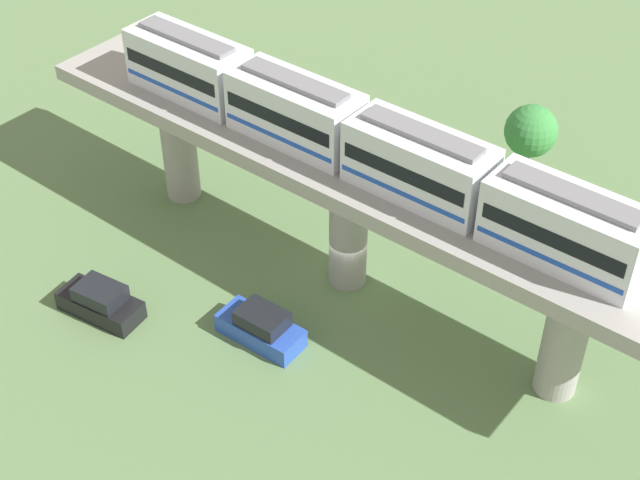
# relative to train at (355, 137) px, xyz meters

# --- Properties ---
(ground_plane) EXTENTS (120.00, 120.00, 0.00)m
(ground_plane) POSITION_rel_train_xyz_m (0.00, -0.22, -8.69)
(ground_plane) COLOR #5B7A4C
(viaduct) EXTENTS (5.20, 35.80, 7.16)m
(viaduct) POSITION_rel_train_xyz_m (0.00, -0.22, -3.06)
(viaduct) COLOR #999691
(viaduct) RESTS_ON ground
(train) EXTENTS (2.64, 27.45, 3.24)m
(train) POSITION_rel_train_xyz_m (0.00, 0.00, 0.00)
(train) COLOR silver
(train) RESTS_ON viaduct
(parked_car_black) EXTENTS (2.38, 4.41, 1.76)m
(parked_car_black) POSITION_rel_train_xyz_m (9.43, -8.05, -7.95)
(parked_car_black) COLOR black
(parked_car_black) RESTS_ON ground
(parked_car_blue) EXTENTS (1.98, 4.27, 1.76)m
(parked_car_blue) POSITION_rel_train_xyz_m (5.89, -0.83, -7.95)
(parked_car_blue) COLOR #284CB7
(parked_car_blue) RESTS_ON ground
(tree_near_viaduct) EXTENTS (2.99, 2.99, 4.88)m
(tree_near_viaduct) POSITION_rel_train_xyz_m (-13.18, 2.55, -5.33)
(tree_near_viaduct) COLOR brown
(tree_near_viaduct) RESTS_ON ground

